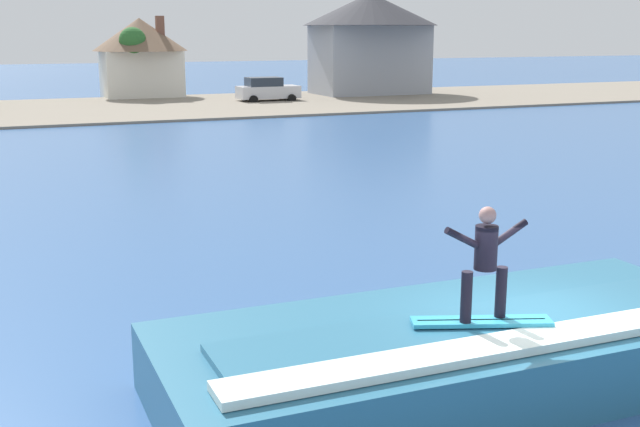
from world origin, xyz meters
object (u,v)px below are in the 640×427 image
at_px(surfboard, 481,321).
at_px(house_small_cottage, 140,52).
at_px(wave_crest, 462,352).
at_px(car_far_shore, 267,90).
at_px(tree_short_bushy, 133,44).
at_px(surfer, 486,257).
at_px(house_gabled_white, 370,33).

relative_size(surfboard, house_small_cottage, 0.27).
relative_size(wave_crest, car_far_shore, 1.98).
xyz_separation_m(wave_crest, car_far_shore, (13.17, 47.37, 0.41)).
bearing_deg(surfboard, car_far_shore, 74.62).
height_order(wave_crest, surfboard, surfboard).
distance_m(car_far_shore, tree_short_bushy, 10.88).
xyz_separation_m(surfer, tree_short_bushy, (4.40, 53.41, 2.13)).
bearing_deg(surfboard, surfer, 3.06).
bearing_deg(house_small_cottage, surfboard, -95.47).
xyz_separation_m(surfboard, tree_short_bushy, (4.42, 53.41, 3.07)).
bearing_deg(surfer, house_gabled_white, 65.62).
xyz_separation_m(surfer, house_small_cottage, (5.27, 55.24, 1.51)).
distance_m(surfboard, house_gabled_white, 56.29).
height_order(surfer, car_far_shore, surfer).
distance_m(wave_crest, car_far_shore, 49.17).
bearing_deg(house_gabled_white, house_small_cottage, 167.12).
bearing_deg(surfer, car_far_shore, 74.64).
bearing_deg(house_small_cottage, car_far_shore, -43.37).
distance_m(surfboard, house_small_cottage, 55.55).
xyz_separation_m(house_gabled_white, house_small_cottage, (-17.90, 4.09, -1.40)).
relative_size(wave_crest, house_small_cottage, 1.23).
height_order(car_far_shore, tree_short_bushy, tree_short_bushy).
bearing_deg(tree_short_bushy, house_small_cottage, 64.56).
bearing_deg(car_far_shore, tree_short_bushy, 147.34).
xyz_separation_m(wave_crest, tree_short_bushy, (4.44, 52.97, 3.70)).
bearing_deg(car_far_shore, wave_crest, -105.54).
relative_size(house_gabled_white, tree_short_bushy, 2.00).
relative_size(wave_crest, surfboard, 4.53).
distance_m(wave_crest, house_gabled_white, 55.94).
height_order(car_far_shore, house_gabled_white, house_gabled_white).
bearing_deg(house_gabled_white, tree_short_bushy, 173.12).
height_order(surfboard, tree_short_bushy, tree_short_bushy).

